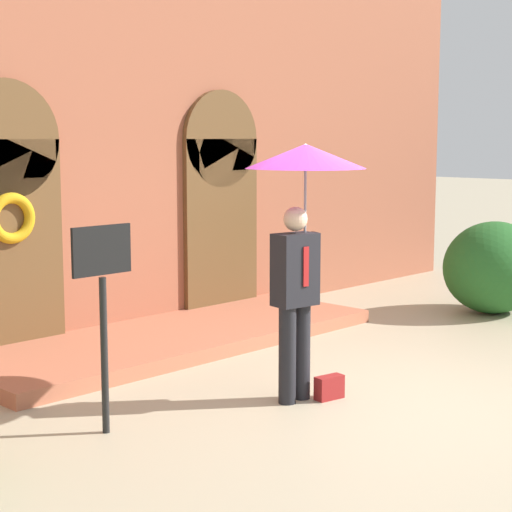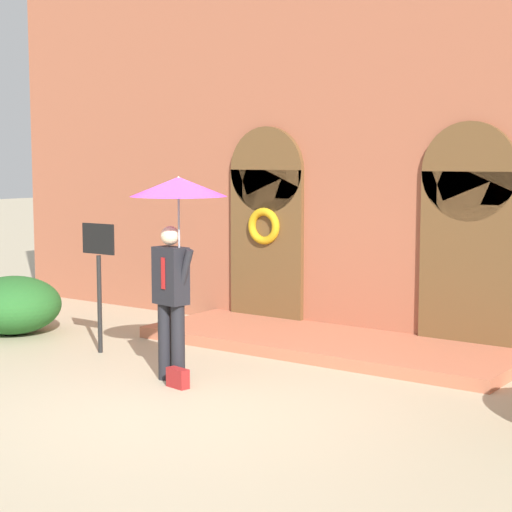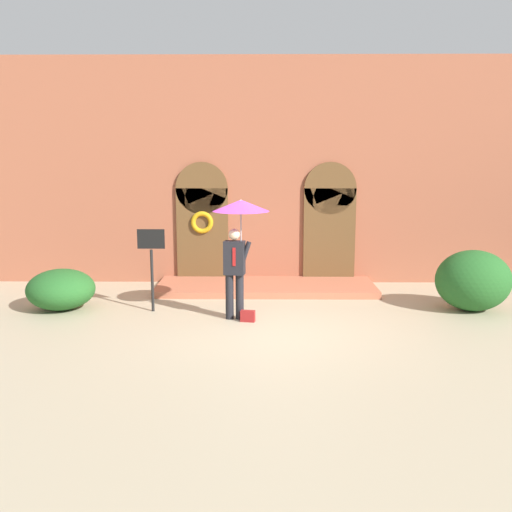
{
  "view_description": "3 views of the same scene",
  "coord_description": "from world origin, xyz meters",
  "px_view_note": "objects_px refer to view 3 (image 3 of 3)",
  "views": [
    {
      "loc": [
        -6.38,
        -4.48,
        2.41
      ],
      "look_at": [
        -0.4,
        1.32,
        1.26
      ],
      "focal_mm": 60.0,
      "sensor_mm": 36.0,
      "label": 1
    },
    {
      "loc": [
        5.81,
        -6.74,
        2.55
      ],
      "look_at": [
        -0.14,
        1.59,
        1.4
      ],
      "focal_mm": 60.0,
      "sensor_mm": 36.0,
      "label": 2
    },
    {
      "loc": [
        -0.08,
        -10.34,
        3.18
      ],
      "look_at": [
        -0.22,
        1.64,
        1.08
      ],
      "focal_mm": 40.0,
      "sensor_mm": 36.0,
      "label": 3
    }
  ],
  "objects_px": {
    "sign_post": "(151,256)",
    "shrub_left": "(61,289)",
    "person_with_umbrella": "(239,223)",
    "shrub_right": "(473,280)",
    "handbag": "(248,316)"
  },
  "relations": [
    {
      "from": "person_with_umbrella",
      "to": "shrub_left",
      "type": "bearing_deg",
      "value": 169.65
    },
    {
      "from": "sign_post",
      "to": "shrub_right",
      "type": "bearing_deg",
      "value": 1.24
    },
    {
      "from": "person_with_umbrella",
      "to": "sign_post",
      "type": "distance_m",
      "value": 2.05
    },
    {
      "from": "person_with_umbrella",
      "to": "shrub_left",
      "type": "height_order",
      "value": "person_with_umbrella"
    },
    {
      "from": "sign_post",
      "to": "person_with_umbrella",
      "type": "bearing_deg",
      "value": -16.57
    },
    {
      "from": "handbag",
      "to": "sign_post",
      "type": "distance_m",
      "value": 2.37
    },
    {
      "from": "sign_post",
      "to": "shrub_left",
      "type": "bearing_deg",
      "value": 175.69
    },
    {
      "from": "person_with_umbrella",
      "to": "sign_post",
      "type": "bearing_deg",
      "value": 163.43
    },
    {
      "from": "person_with_umbrella",
      "to": "shrub_right",
      "type": "relative_size",
      "value": 1.53
    },
    {
      "from": "shrub_left",
      "to": "shrub_right",
      "type": "height_order",
      "value": "shrub_right"
    },
    {
      "from": "person_with_umbrella",
      "to": "handbag",
      "type": "xyz_separation_m",
      "value": [
        0.17,
        -0.2,
        -1.8
      ]
    },
    {
      "from": "person_with_umbrella",
      "to": "sign_post",
      "type": "height_order",
      "value": "person_with_umbrella"
    },
    {
      "from": "person_with_umbrella",
      "to": "handbag",
      "type": "height_order",
      "value": "person_with_umbrella"
    },
    {
      "from": "person_with_umbrella",
      "to": "shrub_right",
      "type": "distance_m",
      "value": 5.05
    },
    {
      "from": "person_with_umbrella",
      "to": "shrub_right",
      "type": "xyz_separation_m",
      "value": [
        4.84,
        0.69,
        -1.28
      ]
    }
  ]
}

